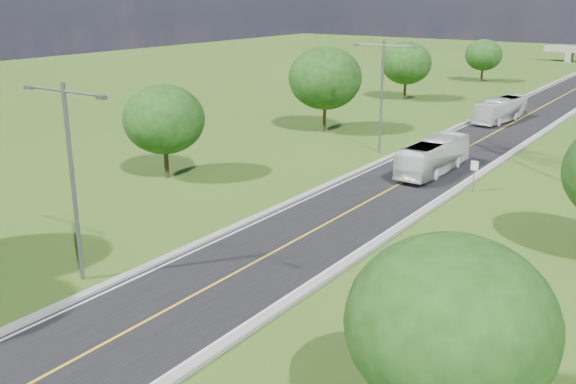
% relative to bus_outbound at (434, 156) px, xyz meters
% --- Properties ---
extents(ground, '(260.00, 260.00, 0.00)m').
position_rel_bus_outbound_xyz_m(ground, '(-0.80, 18.90, -1.43)').
color(ground, '#335518').
rests_on(ground, ground).
extents(road, '(8.00, 150.00, 0.06)m').
position_rel_bus_outbound_xyz_m(road, '(-0.80, 24.90, -1.40)').
color(road, black).
rests_on(road, ground).
extents(curb_left, '(0.50, 150.00, 0.22)m').
position_rel_bus_outbound_xyz_m(curb_left, '(-5.05, 24.90, -1.32)').
color(curb_left, gray).
rests_on(curb_left, ground).
extents(curb_right, '(0.50, 150.00, 0.22)m').
position_rel_bus_outbound_xyz_m(curb_right, '(3.45, 24.90, -1.32)').
color(curb_right, gray).
rests_on(curb_right, ground).
extents(speed_limit_sign, '(0.55, 0.09, 2.40)m').
position_rel_bus_outbound_xyz_m(speed_limit_sign, '(4.40, -3.12, 0.17)').
color(speed_limit_sign, slate).
rests_on(speed_limit_sign, ground).
extents(streetlight_near_left, '(5.90, 0.25, 10.00)m').
position_rel_bus_outbound_xyz_m(streetlight_near_left, '(-6.80, -29.10, 4.51)').
color(streetlight_near_left, slate).
rests_on(streetlight_near_left, ground).
extents(streetlight_mid_left, '(5.90, 0.25, 10.00)m').
position_rel_bus_outbound_xyz_m(streetlight_mid_left, '(-6.80, 3.90, 4.51)').
color(streetlight_mid_left, slate).
rests_on(streetlight_mid_left, ground).
extents(tree_lb, '(6.30, 6.30, 7.33)m').
position_rel_bus_outbound_xyz_m(tree_lb, '(-16.80, -13.10, 3.21)').
color(tree_lb, black).
rests_on(tree_lb, ground).
extents(tree_lc, '(7.56, 7.56, 8.79)m').
position_rel_bus_outbound_xyz_m(tree_lc, '(-15.80, 8.90, 4.14)').
color(tree_lc, black).
rests_on(tree_lc, ground).
extents(tree_ld, '(6.72, 6.72, 7.82)m').
position_rel_bus_outbound_xyz_m(tree_ld, '(-17.80, 32.90, 3.52)').
color(tree_ld, black).
rests_on(tree_ld, ground).
extents(tree_le, '(5.88, 5.88, 6.84)m').
position_rel_bus_outbound_xyz_m(tree_le, '(-15.30, 56.90, 2.90)').
color(tree_le, black).
rests_on(tree_le, ground).
extents(tree_ra, '(6.30, 6.30, 7.33)m').
position_rel_bus_outbound_xyz_m(tree_ra, '(13.20, -31.10, 3.21)').
color(tree_ra, black).
rests_on(tree_ra, ground).
extents(bus_outbound, '(2.43, 9.90, 2.75)m').
position_rel_bus_outbound_xyz_m(bus_outbound, '(0.00, 0.00, 0.00)').
color(bus_outbound, white).
rests_on(bus_outbound, road).
extents(bus_inbound, '(3.37, 9.84, 2.69)m').
position_rel_bus_outbound_xyz_m(bus_inbound, '(-2.26, 24.54, -0.03)').
color(bus_inbound, white).
rests_on(bus_inbound, road).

